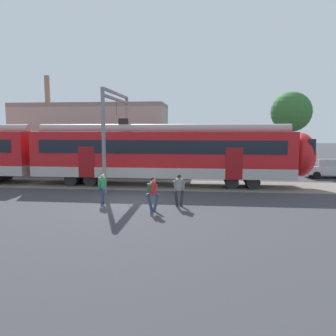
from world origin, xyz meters
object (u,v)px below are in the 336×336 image
at_px(commuter_train, 46,153).
at_px(parked_car_silver, 329,168).
at_px(pedestrian_red, 152,191).
at_px(pedestrian_grey, 179,188).
at_px(pedestrian_green, 102,186).

xyz_separation_m(commuter_train, parked_car_silver, (21.79, 4.90, -1.47)).
xyz_separation_m(pedestrian_red, pedestrian_grey, (1.22, 1.11, -0.03)).
bearing_deg(pedestrian_red, parked_car_silver, 44.07).
xyz_separation_m(pedestrian_green, pedestrian_grey, (4.14, -0.22, 0.00)).
bearing_deg(pedestrian_grey, pedestrian_green, 176.95).
distance_m(commuter_train, pedestrian_red, 11.77).
height_order(pedestrian_green, pedestrian_red, same).
bearing_deg(parked_car_silver, pedestrian_green, -144.90).
height_order(commuter_train, pedestrian_green, commuter_train).
height_order(pedestrian_red, pedestrian_grey, same).
xyz_separation_m(pedestrian_green, pedestrian_red, (2.92, -1.34, 0.03)).
bearing_deg(pedestrian_green, commuter_train, 134.87).
height_order(pedestrian_green, parked_car_silver, pedestrian_green).
bearing_deg(pedestrian_grey, pedestrian_red, -137.63).
relative_size(commuter_train, pedestrian_grey, 22.83).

